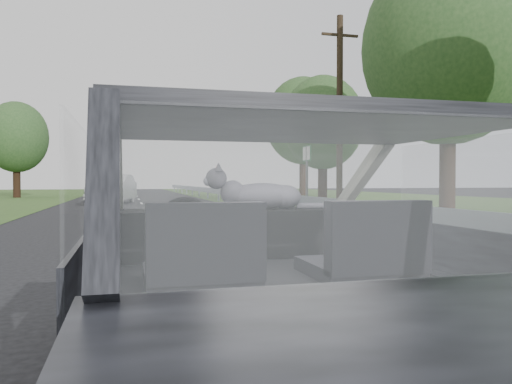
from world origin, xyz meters
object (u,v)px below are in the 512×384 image
cat (262,194)px  utility_pole (340,113)px  highway_sign (307,177)px  subject_car (271,268)px  other_car (112,189)px

cat → utility_pole: bearing=70.6°
highway_sign → utility_pole: (1.19, -0.61, 2.65)m
highway_sign → utility_pole: utility_pole is taller
subject_car → other_car: (-1.44, 24.05, 0.03)m
other_car → highway_sign: (7.99, -6.96, 0.56)m
other_car → utility_pole: bearing=-27.5°
other_car → utility_pole: utility_pole is taller
cat → subject_car: bearing=-94.7°
cat → other_car: size_ratio=0.14×
cat → other_car: (-1.55, 23.47, -0.34)m
highway_sign → subject_car: bearing=-107.9°
subject_car → utility_pole: utility_pole is taller
cat → highway_sign: 17.72m
subject_car → highway_sign: 18.31m
subject_car → cat: (0.11, 0.58, 0.37)m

